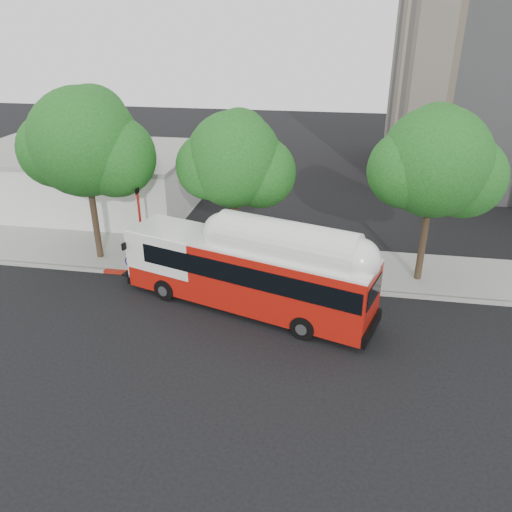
# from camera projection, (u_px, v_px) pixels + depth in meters

# --- Properties ---
(ground) EXTENTS (120.00, 120.00, 0.00)m
(ground) POSITION_uv_depth(u_px,v_px,m) (231.00, 323.00, 23.03)
(ground) COLOR black
(ground) RESTS_ON ground
(sidewalk) EXTENTS (60.00, 5.00, 0.15)m
(sidewalk) POSITION_uv_depth(u_px,v_px,m) (254.00, 261.00, 28.79)
(sidewalk) COLOR gray
(sidewalk) RESTS_ON ground
(curb_strip) EXTENTS (60.00, 0.30, 0.15)m
(curb_strip) POSITION_uv_depth(u_px,v_px,m) (246.00, 282.00, 26.47)
(curb_strip) COLOR gray
(curb_strip) RESTS_ON ground
(red_curb_segment) EXTENTS (10.00, 0.32, 0.16)m
(red_curb_segment) POSITION_uv_depth(u_px,v_px,m) (192.00, 278.00, 26.92)
(red_curb_segment) COLOR maroon
(red_curb_segment) RESTS_ON ground
(street_tree_left) EXTENTS (6.67, 5.80, 9.74)m
(street_tree_left) POSITION_uv_depth(u_px,v_px,m) (93.00, 147.00, 26.45)
(street_tree_left) COLOR #2D2116
(street_tree_left) RESTS_ON ground
(street_tree_mid) EXTENTS (5.75, 5.00, 8.62)m
(street_tree_mid) POSITION_uv_depth(u_px,v_px,m) (242.00, 164.00, 25.99)
(street_tree_mid) COLOR #2D2116
(street_tree_mid) RESTS_ON ground
(street_tree_right) EXTENTS (6.21, 5.40, 9.18)m
(street_tree_right) POSITION_uv_depth(u_px,v_px,m) (444.00, 167.00, 24.14)
(street_tree_right) COLOR #2D2116
(street_tree_right) RESTS_ON ground
(low_commercial_bldg) EXTENTS (16.20, 10.20, 4.25)m
(low_commercial_bldg) POSITION_uv_depth(u_px,v_px,m) (85.00, 178.00, 36.70)
(low_commercial_bldg) COLOR silver
(low_commercial_bldg) RESTS_ON ground
(transit_bus) EXTENTS (13.17, 6.19, 3.87)m
(transit_bus) POSITION_uv_depth(u_px,v_px,m) (248.00, 274.00, 23.54)
(transit_bus) COLOR #AF150C
(transit_bus) RESTS_ON ground
(signal_pole) EXTENTS (0.13, 0.45, 4.72)m
(signal_pole) POSITION_uv_depth(u_px,v_px,m) (141.00, 229.00, 27.01)
(signal_pole) COLOR #AA1712
(signal_pole) RESTS_ON ground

